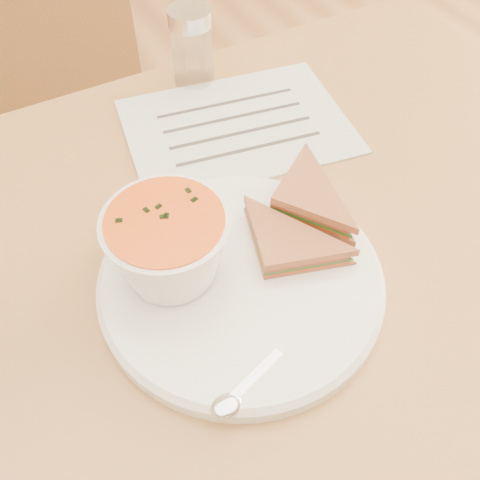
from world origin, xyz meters
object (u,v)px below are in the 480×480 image
dining_table (255,360)px  condiment_shaker (192,47)px  chair_far (92,142)px  plate (241,281)px  soup_bowl (169,249)px

dining_table → condiment_shaker: 0.52m
chair_far → dining_table: bearing=95.1°
plate → soup_bowl: (-0.06, 0.04, 0.05)m
plate → soup_bowl: bearing=149.1°
dining_table → chair_far: size_ratio=1.14×
chair_far → soup_bowl: chair_far is taller
condiment_shaker → dining_table: bearing=-99.9°
chair_far → plate: 0.75m
soup_bowl → chair_far: bearing=85.0°
plate → condiment_shaker: 0.39m
dining_table → plate: bearing=-133.1°
chair_far → plate: size_ratio=2.89×
dining_table → chair_far: chair_far is taller
soup_bowl → condiment_shaker: size_ratio=1.12×
chair_far → condiment_shaker: (0.12, -0.32, 0.37)m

